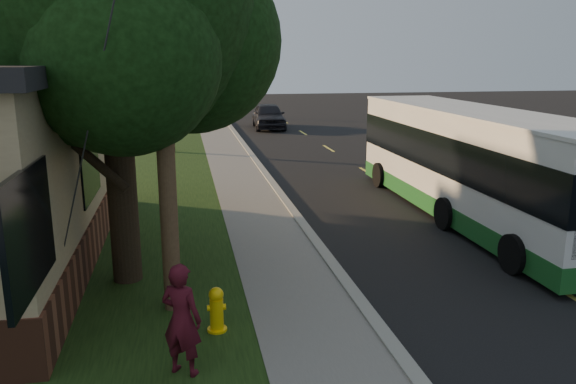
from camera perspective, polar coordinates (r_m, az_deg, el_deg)
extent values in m
plane|color=black|center=(9.89, 8.41, -12.80)|extent=(120.00, 120.00, 0.00)
cube|color=black|center=(20.12, 9.97, 0.82)|extent=(8.00, 80.00, 0.01)
cube|color=gray|center=(19.08, -1.34, 0.50)|extent=(0.25, 80.00, 0.12)
cube|color=slate|center=(18.96, -4.32, 0.32)|extent=(2.00, 80.00, 0.08)
cube|color=black|center=(18.91, -14.92, -0.16)|extent=(5.00, 80.00, 0.07)
cylinder|color=yellow|center=(9.27, -7.25, -12.26)|extent=(0.22, 0.22, 0.55)
sphere|color=yellow|center=(9.13, -7.32, -10.31)|extent=(0.24, 0.24, 0.24)
cylinder|color=yellow|center=(9.22, -7.28, -11.56)|extent=(0.30, 0.10, 0.10)
cylinder|color=yellow|center=(9.22, -7.28, -11.56)|extent=(0.10, 0.18, 0.10)
cylinder|color=yellow|center=(9.39, -7.21, -13.66)|extent=(0.32, 0.32, 0.04)
cylinder|color=#473321|center=(9.35, -12.87, 14.48)|extent=(0.30, 0.30, 9.00)
cylinder|color=#2D2D30|center=(8.35, -19.09, 8.94)|extent=(2.52, 3.21, 7.60)
cylinder|color=black|center=(11.15, -16.58, 1.10)|extent=(0.56, 0.56, 4.00)
sphere|color=black|center=(10.95, -17.75, 17.68)|extent=(5.20, 5.20, 5.20)
sphere|color=black|center=(11.45, -9.97, 14.88)|extent=(3.60, 3.60, 3.60)
sphere|color=black|center=(10.73, -24.49, 15.62)|extent=(3.80, 3.80, 3.80)
sphere|color=black|center=(9.59, -16.44, 13.04)|extent=(3.20, 3.20, 3.20)
cylinder|color=black|center=(26.48, -11.80, 7.53)|extent=(0.24, 0.24, 3.30)
cylinder|color=black|center=(26.37, -11.98, 11.09)|extent=(1.38, 0.57, 2.01)
cylinder|color=black|center=(26.37, -11.98, 11.09)|extent=(0.74, 1.21, 1.58)
cylinder|color=black|center=(26.37, -11.98, 11.09)|extent=(0.65, 1.05, 1.95)
cylinder|color=black|center=(26.37, -11.98, 11.09)|extent=(1.28, 0.53, 1.33)
cylinder|color=black|center=(26.37, -11.98, 11.09)|extent=(0.75, 1.21, 1.70)
cylinder|color=black|center=(38.45, -10.79, 9.16)|extent=(0.24, 0.24, 3.03)
cylinder|color=black|center=(38.37, -10.89, 11.41)|extent=(1.38, 0.57, 2.01)
cylinder|color=black|center=(38.37, -10.89, 11.41)|extent=(0.74, 1.21, 1.58)
cylinder|color=black|center=(38.37, -10.89, 11.41)|extent=(0.65, 1.05, 1.95)
cylinder|color=black|center=(38.37, -10.89, 11.41)|extent=(1.28, 0.53, 1.33)
cylinder|color=black|center=(38.37, -10.89, 11.41)|extent=(0.75, 1.21, 1.70)
cylinder|color=#2D2D30|center=(42.52, -6.07, 11.29)|extent=(0.16, 0.16, 5.50)
imported|color=black|center=(42.49, -6.13, 13.65)|extent=(0.18, 0.22, 1.10)
cube|color=beige|center=(16.13, 18.22, 3.36)|extent=(2.30, 11.04, 2.48)
cube|color=#185621|center=(16.39, 17.89, -1.08)|extent=(2.32, 11.06, 0.51)
cube|color=black|center=(16.10, 18.27, 4.00)|extent=(2.34, 11.08, 1.01)
cube|color=beige|center=(15.97, 18.56, 7.81)|extent=(2.35, 11.09, 0.08)
cylinder|color=black|center=(12.49, 22.01, -5.88)|extent=(0.26, 0.85, 0.85)
cylinder|color=black|center=(15.08, 15.69, -2.13)|extent=(0.26, 0.85, 0.85)
cylinder|color=black|center=(16.22, 23.01, -1.63)|extent=(0.26, 0.85, 0.85)
cylinder|color=black|center=(19.51, 9.30, 1.71)|extent=(0.26, 0.85, 0.85)
cylinder|color=black|center=(20.41, 15.39, 1.92)|extent=(0.26, 0.85, 0.85)
imported|color=#430D18|center=(7.99, -10.76, -12.59)|extent=(0.70, 0.63, 1.62)
imported|color=black|center=(35.44, -1.99, 7.75)|extent=(2.14, 4.75, 1.58)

